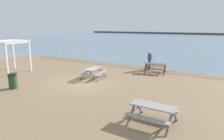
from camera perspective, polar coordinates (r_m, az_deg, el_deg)
The scene contains 10 objects.
ground_plane at distance 14.62m, azimuth -8.55°, elevation -3.72°, with size 30.00×24.00×0.20m, color #846B4C.
sea_band at distance 64.06m, azimuth 24.62°, elevation 7.57°, with size 142.00×90.00×0.01m, color slate.
distant_shoreline at distance 106.74m, azimuth 28.15°, elevation 8.63°, with size 142.00×6.00×1.80m, color #4C4C47.
seaward_railing at distance 20.75m, azimuth 5.64°, elevation 3.48°, with size 23.07×0.07×1.08m.
picnic_table_near_left at distance 15.50m, azimuth -5.21°, elevation -0.13°, with size 1.85×2.07×0.80m.
picnic_table_near_right at distance 8.49m, azimuth 11.39°, elevation -10.79°, with size 1.83×1.57×0.80m.
picnic_table_mid_centre at distance 17.62m, azimuth 12.01°, elevation 1.14°, with size 2.08×1.86×0.80m.
visitor at distance 18.75m, azimuth 10.43°, elevation 2.99°, with size 0.43×0.39×1.66m.
lattice_pergola at distance 19.34m, azimuth -26.69°, elevation 5.31°, with size 2.60×2.71×2.70m.
litter_bin at distance 14.28m, azimuth -25.95°, elevation -2.81°, with size 0.55×0.55×0.95m.
Camera 1 is at (9.37, -10.51, 3.85)m, focal length 32.73 mm.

